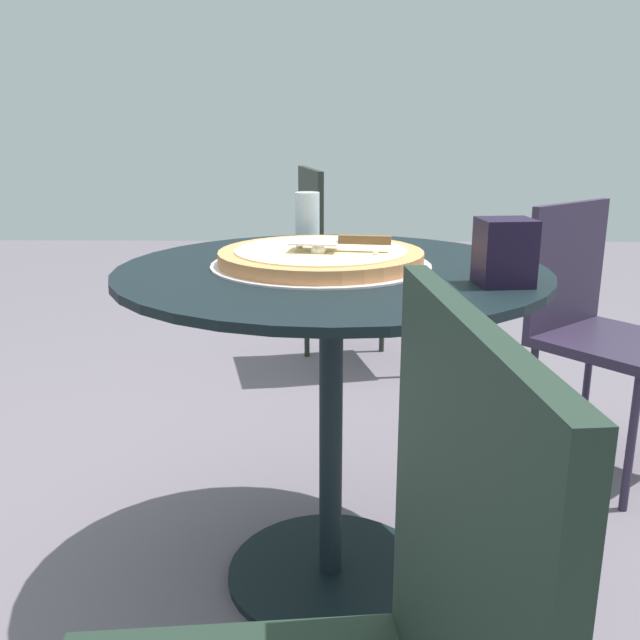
# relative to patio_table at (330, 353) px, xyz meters

# --- Properties ---
(ground_plane) EXTENTS (10.00, 10.00, 0.00)m
(ground_plane) POSITION_rel_patio_table_xyz_m (0.00, 0.00, -0.56)
(ground_plane) COLOR slate
(patio_table) EXTENTS (0.92, 0.92, 0.76)m
(patio_table) POSITION_rel_patio_table_xyz_m (0.00, 0.00, 0.00)
(patio_table) COLOR black
(patio_table) RESTS_ON ground
(pizza_on_tray) EXTENTS (0.47, 0.47, 0.05)m
(pizza_on_tray) POSITION_rel_patio_table_xyz_m (0.02, 0.02, 0.21)
(pizza_on_tray) COLOR silver
(pizza_on_tray) RESTS_ON patio_table
(pizza_server) EXTENTS (0.09, 0.21, 0.02)m
(pizza_server) POSITION_rel_patio_table_xyz_m (-0.00, -0.02, 0.25)
(pizza_server) COLOR silver
(pizza_server) RESTS_ON pizza_on_tray
(drinking_cup) EXTENTS (0.06, 0.06, 0.12)m
(drinking_cup) POSITION_rel_patio_table_xyz_m (0.39, 0.06, 0.25)
(drinking_cup) COLOR silver
(drinking_cup) RESTS_ON patio_table
(napkin_dispenser) EXTENTS (0.10, 0.11, 0.13)m
(napkin_dispenser) POSITION_rel_patio_table_xyz_m (-0.16, -0.32, 0.26)
(napkin_dispenser) COLOR black
(napkin_dispenser) RESTS_ON patio_table
(patio_chair_near) EXTENTS (0.54, 0.54, 0.82)m
(patio_chair_near) POSITION_rel_patio_table_xyz_m (0.59, -0.80, -0.08)
(patio_chair_near) COLOR #2B2237
(patio_chair_near) RESTS_ON ground
(patio_chair_corner) EXTENTS (0.51, 0.51, 0.87)m
(patio_chair_corner) POSITION_rel_patio_table_xyz_m (1.50, -0.03, -0.05)
(patio_chair_corner) COLOR black
(patio_chair_corner) RESTS_ON ground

